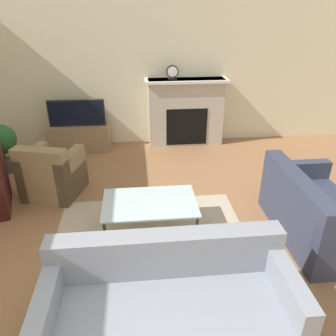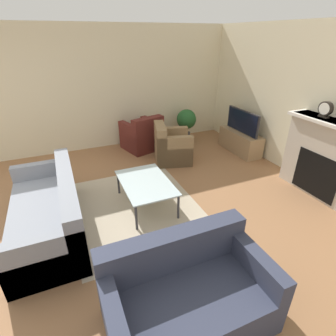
# 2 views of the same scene
# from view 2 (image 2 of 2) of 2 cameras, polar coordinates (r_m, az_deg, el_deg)

# --- Properties ---
(wall_back) EXTENTS (8.51, 0.06, 2.70)m
(wall_back) POSITION_cam_2_polar(r_m,az_deg,el_deg) (5.45, 27.22, 12.32)
(wall_back) COLOR beige
(wall_back) RESTS_ON ground_plane
(wall_left) EXTENTS (0.06, 8.17, 2.70)m
(wall_left) POSITION_cam_2_polar(r_m,az_deg,el_deg) (6.46, -9.94, 16.74)
(wall_left) COLOR beige
(wall_left) RESTS_ON ground_plane
(area_rug) EXTENTS (2.32, 1.93, 0.00)m
(area_rug) POSITION_cam_2_polar(r_m,az_deg,el_deg) (4.27, -7.16, -8.47)
(area_rug) COLOR #B7A88E
(area_rug) RESTS_ON ground_plane
(fireplace) EXTENTS (1.56, 0.40, 1.28)m
(fireplace) POSITION_cam_2_polar(r_m,az_deg,el_deg) (4.98, 31.37, 1.74)
(fireplace) COLOR #BCB2A3
(fireplace) RESTS_ON ground_plane
(tv_stand) EXTENTS (1.15, 0.40, 0.48)m
(tv_stand) POSITION_cam_2_polar(r_m,az_deg,el_deg) (6.36, 15.40, 5.55)
(tv_stand) COLOR #997A56
(tv_stand) RESTS_ON ground_plane
(tv) EXTENTS (1.03, 0.06, 0.50)m
(tv) POSITION_cam_2_polar(r_m,az_deg,el_deg) (6.20, 15.94, 9.73)
(tv) COLOR #232328
(tv) RESTS_ON tv_stand
(couch_sectional) EXTENTS (2.00, 0.87, 0.82)m
(couch_sectional) POSITION_cam_2_polar(r_m,az_deg,el_deg) (3.96, -24.32, -9.14)
(couch_sectional) COLOR gray
(couch_sectional) RESTS_ON ground_plane
(couch_loveseat) EXTENTS (0.89, 1.51, 0.82)m
(couch_loveseat) POSITION_cam_2_polar(r_m,az_deg,el_deg) (2.73, 4.04, -26.14)
(couch_loveseat) COLOR #33384C
(couch_loveseat) RESTS_ON ground_plane
(armchair_by_window) EXTENTS (0.95, 0.95, 0.82)m
(armchair_by_window) POSITION_cam_2_polar(r_m,az_deg,el_deg) (6.27, -5.59, 6.77)
(armchair_by_window) COLOR #5B231E
(armchair_by_window) RESTS_ON ground_plane
(armchair_accent) EXTENTS (0.90, 0.90, 0.82)m
(armchair_accent) POSITION_cam_2_polar(r_m,az_deg,el_deg) (5.62, 0.69, 4.44)
(armchair_accent) COLOR #8C704C
(armchair_accent) RESTS_ON ground_plane
(coffee_table) EXTENTS (1.12, 0.73, 0.43)m
(coffee_table) POSITION_cam_2_polar(r_m,az_deg,el_deg) (4.11, -4.87, -3.45)
(coffee_table) COLOR #333338
(coffee_table) RESTS_ON ground_plane
(potted_plant) EXTENTS (0.49, 0.49, 0.82)m
(potted_plant) POSITION_cam_2_polar(r_m,az_deg,el_deg) (6.68, 4.03, 10.23)
(potted_plant) COLOR #47474C
(potted_plant) RESTS_ON ground_plane
(mantel_clock) EXTENTS (0.23, 0.07, 0.26)m
(mantel_clock) POSITION_cam_2_polar(r_m,az_deg,el_deg) (4.91, 31.07, 10.91)
(mantel_clock) COLOR #28231E
(mantel_clock) RESTS_ON fireplace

